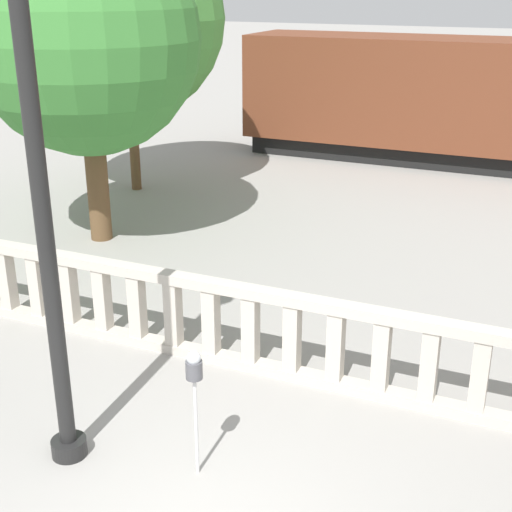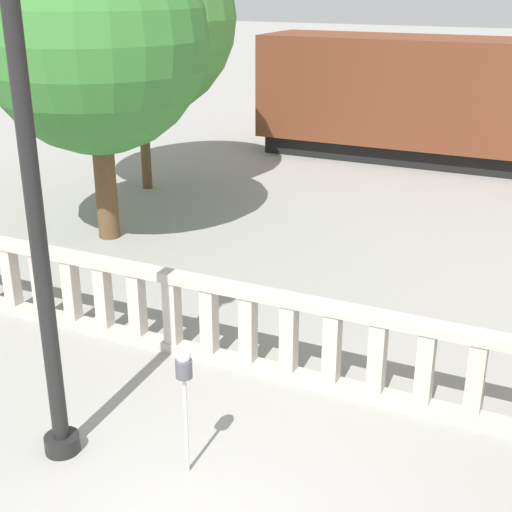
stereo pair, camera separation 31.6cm
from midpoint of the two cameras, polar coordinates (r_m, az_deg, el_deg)
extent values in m
cube|color=#BCB5A8|center=(9.61, 5.21, -9.75)|extent=(14.65, 0.24, 0.14)
cube|color=#BCB5A8|center=(9.10, 5.44, -3.87)|extent=(14.65, 0.24, 0.14)
cube|color=#BCB5A8|center=(11.89, -18.29, -1.56)|extent=(0.20, 0.20, 0.95)
cube|color=#BCB5A8|center=(11.50, -16.11, -2.08)|extent=(0.20, 0.20, 0.95)
cube|color=#BCB5A8|center=(11.13, -13.78, -2.63)|extent=(0.20, 0.20, 0.95)
cube|color=#BCB5A8|center=(10.79, -11.29, -3.21)|extent=(0.20, 0.20, 0.95)
cube|color=#BCB5A8|center=(10.46, -8.64, -3.83)|extent=(0.20, 0.20, 0.95)
cube|color=#BCB5A8|center=(10.16, -5.83, -4.47)|extent=(0.20, 0.20, 0.95)
cube|color=#BCB5A8|center=(9.89, -2.85, -5.14)|extent=(0.20, 0.20, 0.95)
cube|color=#BCB5A8|center=(9.65, 0.30, -5.83)|extent=(0.20, 0.20, 0.95)
cube|color=#BCB5A8|center=(9.44, 3.61, -6.54)|extent=(0.20, 0.20, 0.95)
cube|color=#BCB5A8|center=(9.26, 7.07, -7.25)|extent=(0.20, 0.20, 0.95)
cube|color=#BCB5A8|center=(9.12, 10.66, -7.96)|extent=(0.20, 0.20, 0.95)
cube|color=#BCB5A8|center=(9.02, 14.36, -8.65)|extent=(0.20, 0.20, 0.95)
cube|color=#BCB5A8|center=(8.95, 18.14, -9.32)|extent=(0.20, 0.20, 0.95)
cylinder|color=black|center=(8.59, -14.19, -14.32)|extent=(0.40, 0.40, 0.20)
cylinder|color=black|center=(7.34, -16.20, 4.36)|extent=(0.18, 0.18, 5.56)
cylinder|color=silver|center=(7.80, -4.42, -13.35)|extent=(0.04, 0.04, 1.18)
cylinder|color=#4C4C51|center=(7.43, -4.57, -8.98)|extent=(0.18, 0.18, 0.20)
sphere|color=#B2B7BC|center=(7.36, -4.60, -8.05)|extent=(0.15, 0.15, 0.15)
cylinder|color=brown|center=(14.78, -11.35, 5.79)|extent=(0.44, 0.44, 2.33)
sphere|color=#387A33|center=(14.30, -12.18, 16.65)|extent=(4.36, 4.36, 4.36)
cylinder|color=brown|center=(18.27, -8.38, 9.03)|extent=(0.25, 0.25, 2.40)
sphere|color=#428438|center=(17.89, -8.90, 18.30)|extent=(4.66, 4.66, 4.66)
camera|label=1|loc=(0.16, -89.12, 0.34)|focal=50.00mm
camera|label=2|loc=(0.16, 90.88, -0.34)|focal=50.00mm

